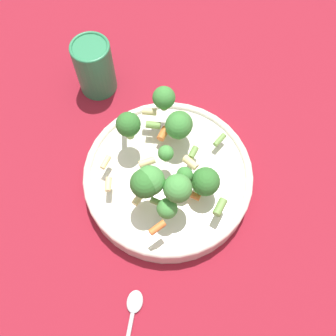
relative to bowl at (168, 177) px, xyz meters
name	(u,v)px	position (x,y,z in m)	size (l,w,h in m)	color
ground_plane	(168,183)	(0.00, 0.00, -0.03)	(3.00, 3.00, 0.00)	maroon
bowl	(168,177)	(0.00, 0.00, 0.00)	(0.30, 0.30, 0.05)	silver
pasta_salad	(168,157)	(0.00, 0.00, 0.08)	(0.23, 0.23, 0.10)	#8CB766
cup	(94,67)	(-0.25, -0.07, 0.03)	(0.07, 0.07, 0.12)	#2D7F51
spoon	(130,327)	(0.21, -0.14, -0.02)	(0.17, 0.10, 0.01)	silver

